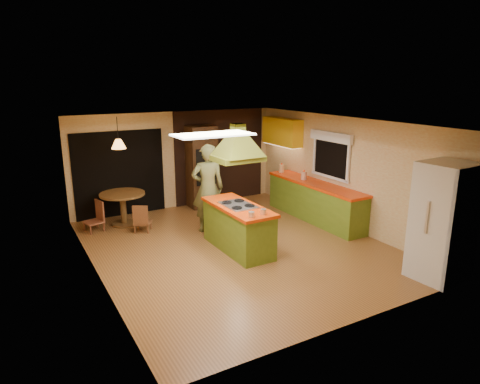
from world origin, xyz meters
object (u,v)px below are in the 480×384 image
man (208,188)px  refrigerator (443,222)px  canister_large (282,168)px  dining_table (123,202)px  wall_oven (202,167)px  kitchen_island (238,227)px

man → refrigerator: (2.42, -4.03, 0.03)m
man → canister_large: bearing=-146.3°
canister_large → dining_table: bearing=172.5°
man → wall_oven: (0.67, 1.80, 0.09)m
man → canister_large: size_ratio=9.67×
wall_oven → dining_table: size_ratio=2.08×
man → refrigerator: bearing=137.0°
kitchen_island → dining_table: 3.05m
kitchen_island → dining_table: bearing=121.0°
refrigerator → canister_large: bearing=85.1°
refrigerator → wall_oven: wall_oven is taller
refrigerator → dining_table: size_ratio=1.96×
man → dining_table: (-1.55, 1.33, -0.44)m
man → canister_large: man is taller
man → canister_large: (2.51, 0.80, 0.04)m
wall_oven → dining_table: (-2.22, -0.47, -0.53)m
kitchen_island → canister_large: canister_large is taller
man → dining_table: size_ratio=1.91×
dining_table → wall_oven: bearing=12.0°
refrigerator → wall_oven: 6.09m
wall_oven → refrigerator: bearing=-72.9°
wall_oven → canister_large: 2.10m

